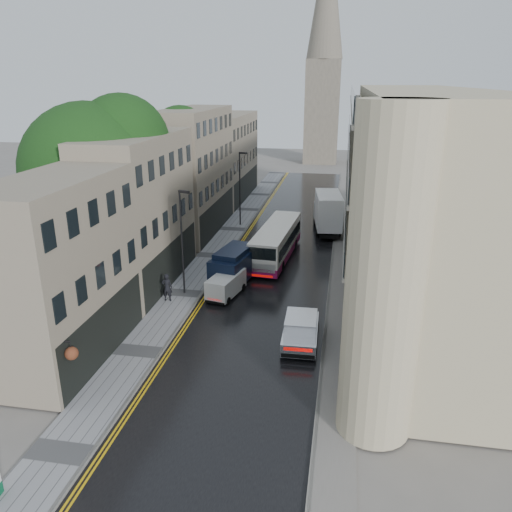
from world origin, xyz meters
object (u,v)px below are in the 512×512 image
(white_van, at_px, (209,290))
(lamp_post_far, at_px, (240,189))
(pedestrian, at_px, (167,287))
(lamp_post_near, at_px, (182,243))
(cream_bus, at_px, (255,252))
(tree_near, at_px, (93,194))
(navy_van, at_px, (213,270))
(tree_far, at_px, (162,173))
(silver_hatchback, at_px, (283,342))
(white_lorry, at_px, (318,217))

(white_van, height_order, lamp_post_far, lamp_post_far)
(pedestrian, bearing_deg, lamp_post_near, -118.34)
(white_van, xyz_separation_m, lamp_post_near, (-2.07, 0.90, 3.03))
(cream_bus, height_order, pedestrian, cream_bus)
(tree_near, height_order, pedestrian, tree_near)
(lamp_post_far, bearing_deg, tree_near, -100.11)
(tree_near, height_order, navy_van, tree_near)
(tree_far, bearing_deg, lamp_post_near, -64.99)
(lamp_post_far, bearing_deg, cream_bus, -60.92)
(pedestrian, bearing_deg, tree_near, -23.26)
(cream_bus, relative_size, white_van, 2.88)
(lamp_post_far, bearing_deg, lamp_post_near, -79.21)
(silver_hatchback, bearing_deg, lamp_post_near, 136.85)
(lamp_post_near, bearing_deg, pedestrian, -98.81)
(tree_far, bearing_deg, tree_near, -91.32)
(tree_far, xyz_separation_m, silver_hatchback, (14.48, -20.92, -5.37))
(white_lorry, bearing_deg, navy_van, -122.93)
(silver_hatchback, bearing_deg, tree_far, 123.18)
(white_van, height_order, pedestrian, pedestrian)
(white_lorry, height_order, lamp_post_near, lamp_post_near)
(cream_bus, distance_m, pedestrian, 8.85)
(white_lorry, height_order, navy_van, white_lorry)
(navy_van, distance_m, pedestrian, 3.89)
(silver_hatchback, xyz_separation_m, navy_van, (-6.29, 8.61, 0.56))
(white_lorry, bearing_deg, lamp_post_far, 155.50)
(lamp_post_near, bearing_deg, tree_far, 132.05)
(white_van, bearing_deg, lamp_post_near, 168.83)
(tree_near, relative_size, tree_far, 1.11)
(navy_van, height_order, lamp_post_near, lamp_post_near)
(white_van, relative_size, pedestrian, 1.83)
(white_lorry, distance_m, lamp_post_near, 17.96)
(tree_far, xyz_separation_m, navy_van, (8.19, -12.31, -4.80))
(white_van, relative_size, lamp_post_near, 0.49)
(pedestrian, bearing_deg, cream_bus, -126.30)
(tree_far, height_order, pedestrian, tree_far)
(cream_bus, xyz_separation_m, white_van, (-2.11, -6.73, -0.62))
(tree_far, relative_size, lamp_post_near, 1.66)
(cream_bus, height_order, white_van, cream_bus)
(navy_van, bearing_deg, lamp_post_far, 105.97)
(white_lorry, distance_m, silver_hatchback, 22.86)
(tree_far, relative_size, white_van, 3.38)
(tree_far, relative_size, pedestrian, 6.18)
(pedestrian, xyz_separation_m, lamp_post_near, (0.74, 1.52, 2.75))
(white_van, xyz_separation_m, pedestrian, (-2.81, -0.62, 0.27))
(white_lorry, height_order, lamp_post_far, lamp_post_far)
(tree_far, bearing_deg, white_van, -59.92)
(cream_bus, distance_m, navy_van, 5.01)
(tree_far, height_order, cream_bus, tree_far)
(cream_bus, xyz_separation_m, lamp_post_near, (-4.18, -5.83, 2.41))
(tree_near, relative_size, cream_bus, 1.31)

